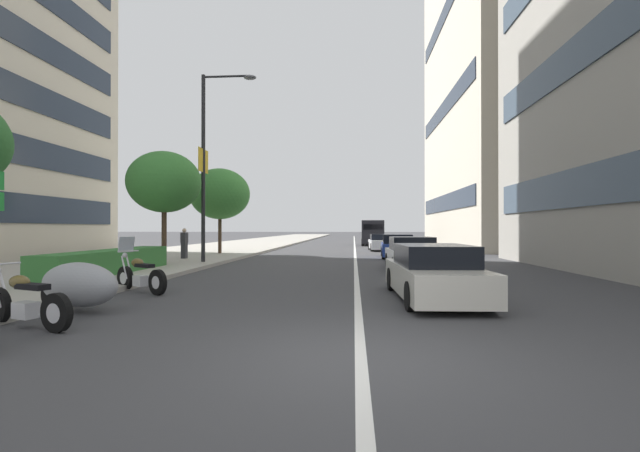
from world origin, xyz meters
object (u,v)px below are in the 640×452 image
(car_mid_block_traffic, at_px, (433,274))
(street_tree_by_lamp_post, at_px, (164,182))
(car_lead_in_lane, at_px, (397,247))
(pedestrian_on_plaza, at_px, (184,243))
(motorcycle_by_sign_pole, at_px, (140,276))
(car_following_behind, at_px, (411,255))
(car_approaching_light, at_px, (382,243))
(street_tree_near_plaza_corner, at_px, (220,194))
(motorcycle_second_in_row, at_px, (25,304))
(motorcycle_mid_row, at_px, (79,285))
(delivery_van_ahead, at_px, (373,232))
(street_lamp_with_banners, at_px, (211,150))

(car_mid_block_traffic, xyz_separation_m, street_tree_by_lamp_post, (7.91, 10.33, 3.15))
(car_lead_in_lane, bearing_deg, pedestrian_on_plaza, 110.44)
(pedestrian_on_plaza, bearing_deg, motorcycle_by_sign_pole, 108.77)
(motorcycle_by_sign_pole, distance_m, car_following_behind, 10.64)
(car_approaching_light, bearing_deg, street_tree_by_lamp_post, 143.61)
(street_tree_near_plaza_corner, bearing_deg, street_tree_by_lamp_post, -179.68)
(car_lead_in_lane, bearing_deg, street_tree_near_plaza_corner, 87.06)
(motorcycle_second_in_row, relative_size, motorcycle_mid_row, 1.01)
(motorcycle_mid_row, xyz_separation_m, street_tree_by_lamp_post, (10.04, 2.74, 3.22))
(car_following_behind, xyz_separation_m, delivery_van_ahead, (25.96, 0.46, 0.71))
(car_mid_block_traffic, relative_size, car_approaching_light, 1.07)
(motorcycle_mid_row, relative_size, car_mid_block_traffic, 0.46)
(car_lead_in_lane, relative_size, car_approaching_light, 1.01)
(street_tree_by_lamp_post, bearing_deg, car_mid_block_traffic, -127.43)
(car_mid_block_traffic, distance_m, street_tree_by_lamp_post, 13.39)
(motorcycle_mid_row, height_order, pedestrian_on_plaza, pedestrian_on_plaza)
(motorcycle_mid_row, relative_size, delivery_van_ahead, 0.35)
(pedestrian_on_plaza, bearing_deg, car_mid_block_traffic, 136.22)
(car_mid_block_traffic, xyz_separation_m, car_lead_in_lane, (14.95, -0.62, 0.00))
(street_tree_by_lamp_post, bearing_deg, motorcycle_by_sign_pole, -159.99)
(car_lead_in_lane, height_order, delivery_van_ahead, delivery_van_ahead)
(car_approaching_light, xyz_separation_m, street_tree_by_lamp_post, (-15.12, 10.58, 3.17))
(motorcycle_second_in_row, bearing_deg, street_tree_near_plaza_corner, -62.94)
(car_mid_block_traffic, height_order, street_lamp_with_banners, street_lamp_with_banners)
(street_tree_by_lamp_post, bearing_deg, car_following_behind, -92.51)
(motorcycle_second_in_row, xyz_separation_m, street_lamp_with_banners, (12.69, 1.04, 4.97))
(car_following_behind, distance_m, street_tree_by_lamp_post, 11.25)
(car_following_behind, relative_size, car_approaching_light, 0.97)
(street_tree_near_plaza_corner, bearing_deg, delivery_van_ahead, -30.84)
(car_following_behind, bearing_deg, car_mid_block_traffic, 175.74)
(car_following_behind, relative_size, car_lead_in_lane, 0.96)
(motorcycle_second_in_row, distance_m, pedestrian_on_plaza, 15.21)
(car_mid_block_traffic, height_order, delivery_van_ahead, delivery_van_ahead)
(car_approaching_light, height_order, street_lamp_with_banners, street_lamp_with_banners)
(street_lamp_with_banners, height_order, street_tree_near_plaza_corner, street_lamp_with_banners)
(motorcycle_second_in_row, distance_m, car_approaching_light, 27.73)
(delivery_van_ahead, bearing_deg, street_lamp_with_banners, 162.14)
(car_approaching_light, bearing_deg, motorcycle_second_in_row, 162.19)
(motorcycle_second_in_row, bearing_deg, motorcycle_mid_row, -71.05)
(motorcycle_mid_row, relative_size, street_tree_by_lamp_post, 0.43)
(motorcycle_by_sign_pole, height_order, pedestrian_on_plaza, pedestrian_on_plaza)
(car_approaching_light, height_order, delivery_van_ahead, delivery_van_ahead)
(motorcycle_second_in_row, height_order, pedestrian_on_plaza, pedestrian_on_plaza)
(street_tree_near_plaza_corner, bearing_deg, car_following_behind, -128.41)
(car_mid_block_traffic, distance_m, street_tree_near_plaza_corner, 19.37)
(car_mid_block_traffic, relative_size, pedestrian_on_plaza, 2.96)
(car_approaching_light, height_order, pedestrian_on_plaza, pedestrian_on_plaza)
(motorcycle_second_in_row, bearing_deg, street_lamp_with_banners, -66.37)
(motorcycle_by_sign_pole, relative_size, pedestrian_on_plaza, 1.25)
(car_lead_in_lane, bearing_deg, motorcycle_by_sign_pole, 152.73)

